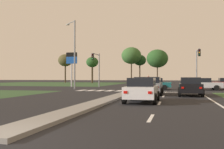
# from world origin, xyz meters

# --- Properties ---
(ground_plane) EXTENTS (200.00, 200.00, 0.00)m
(ground_plane) POSITION_xyz_m (0.00, 30.00, 0.00)
(ground_plane) COLOR black
(grass_verge_far_left) EXTENTS (35.00, 35.00, 0.01)m
(grass_verge_far_left) POSITION_xyz_m (-25.50, 54.50, 0.00)
(grass_verge_far_left) COLOR #2D4C28
(grass_verge_far_left) RESTS_ON ground
(median_island_near) EXTENTS (1.20, 22.00, 0.14)m
(median_island_near) POSITION_xyz_m (0.00, 11.00, 0.07)
(median_island_near) COLOR gray
(median_island_near) RESTS_ON ground
(median_island_far) EXTENTS (1.20, 36.00, 0.14)m
(median_island_far) POSITION_xyz_m (0.00, 55.00, 0.07)
(median_island_far) COLOR #ADA89E
(median_island_far) RESTS_ON ground
(lane_dash_near) EXTENTS (0.14, 2.00, 0.01)m
(lane_dash_near) POSITION_xyz_m (3.50, 4.80, 0.01)
(lane_dash_near) COLOR silver
(lane_dash_near) RESTS_ON ground
(lane_dash_second) EXTENTS (0.14, 2.00, 0.01)m
(lane_dash_second) POSITION_xyz_m (3.50, 10.80, 0.01)
(lane_dash_second) COLOR silver
(lane_dash_second) RESTS_ON ground
(lane_dash_third) EXTENTS (0.14, 2.00, 0.01)m
(lane_dash_third) POSITION_xyz_m (3.50, 16.80, 0.01)
(lane_dash_third) COLOR silver
(lane_dash_third) RESTS_ON ground
(lane_dash_fourth) EXTENTS (0.14, 2.00, 0.01)m
(lane_dash_fourth) POSITION_xyz_m (3.50, 22.80, 0.01)
(lane_dash_fourth) COLOR silver
(lane_dash_fourth) RESTS_ON ground
(edge_line_right) EXTENTS (0.14, 24.00, 0.01)m
(edge_line_right) POSITION_xyz_m (6.85, 12.00, 0.01)
(edge_line_right) COLOR silver
(edge_line_right) RESTS_ON ground
(stop_bar_near) EXTENTS (6.40, 0.50, 0.01)m
(stop_bar_near) POSITION_xyz_m (3.80, 23.00, 0.01)
(stop_bar_near) COLOR silver
(stop_bar_near) RESTS_ON ground
(crosswalk_bar_near) EXTENTS (0.70, 2.80, 0.01)m
(crosswalk_bar_near) POSITION_xyz_m (-6.40, 24.80, 0.01)
(crosswalk_bar_near) COLOR silver
(crosswalk_bar_near) RESTS_ON ground
(crosswalk_bar_second) EXTENTS (0.70, 2.80, 0.01)m
(crosswalk_bar_second) POSITION_xyz_m (-5.25, 24.80, 0.01)
(crosswalk_bar_second) COLOR silver
(crosswalk_bar_second) RESTS_ON ground
(crosswalk_bar_third) EXTENTS (0.70, 2.80, 0.01)m
(crosswalk_bar_third) POSITION_xyz_m (-4.10, 24.80, 0.01)
(crosswalk_bar_third) COLOR silver
(crosswalk_bar_third) RESTS_ON ground
(crosswalk_bar_fourth) EXTENTS (0.70, 2.80, 0.01)m
(crosswalk_bar_fourth) POSITION_xyz_m (-2.95, 24.80, 0.01)
(crosswalk_bar_fourth) COLOR silver
(crosswalk_bar_fourth) RESTS_ON ground
(crosswalk_bar_fifth) EXTENTS (0.70, 2.80, 0.01)m
(crosswalk_bar_fifth) POSITION_xyz_m (-1.80, 24.80, 0.01)
(crosswalk_bar_fifth) COLOR silver
(crosswalk_bar_fifth) RESTS_ON ground
(crosswalk_bar_sixth) EXTENTS (0.70, 2.80, 0.01)m
(crosswalk_bar_sixth) POSITION_xyz_m (-0.65, 24.80, 0.01)
(crosswalk_bar_sixth) COLOR silver
(crosswalk_bar_sixth) RESTS_ON ground
(crosswalk_bar_seventh) EXTENTS (0.70, 2.80, 0.01)m
(crosswalk_bar_seventh) POSITION_xyz_m (0.50, 24.80, 0.01)
(crosswalk_bar_seventh) COLOR silver
(crosswalk_bar_seventh) RESTS_ON ground
(car_white_near) EXTENTS (2.00, 4.31, 1.53)m
(car_white_near) POSITION_xyz_m (2.40, 11.27, 0.78)
(car_white_near) COLOR silver
(car_white_near) RESTS_ON ground
(car_grey_second) EXTENTS (2.08, 4.50, 1.59)m
(car_grey_second) POSITION_xyz_m (2.32, 18.77, 0.81)
(car_grey_second) COLOR slate
(car_grey_second) RESTS_ON ground
(car_black_third) EXTENTS (1.98, 4.18, 1.55)m
(car_black_third) POSITION_xyz_m (5.66, 17.98, 0.79)
(car_black_third) COLOR black
(car_black_third) RESTS_ON ground
(car_silver_fourth) EXTENTS (4.51, 2.08, 1.47)m
(car_silver_fourth) POSITION_xyz_m (7.69, 28.74, 0.76)
(car_silver_fourth) COLOR #B7B7BC
(car_silver_fourth) RESTS_ON ground
(car_teal_sixth) EXTENTS (4.55, 2.10, 1.47)m
(car_teal_sixth) POSITION_xyz_m (1.78, 28.53, 0.76)
(car_teal_sixth) COLOR #19565B
(car_teal_sixth) RESTS_ON ground
(car_blue_seventh) EXTENTS (1.95, 4.55, 1.59)m
(car_blue_seventh) POSITION_xyz_m (-2.44, 46.24, 0.81)
(car_blue_seventh) COLOR navy
(car_blue_seventh) RESTS_ON ground
(traffic_signal_far_left) EXTENTS (0.32, 3.89, 5.42)m
(traffic_signal_far_left) POSITION_xyz_m (-7.60, 35.21, 3.69)
(traffic_signal_far_left) COLOR gray
(traffic_signal_far_left) RESTS_ON ground
(traffic_signal_far_right) EXTENTS (0.32, 5.02, 5.61)m
(traffic_signal_far_right) POSITION_xyz_m (7.60, 34.78, 3.89)
(traffic_signal_far_right) COLOR gray
(traffic_signal_far_right) RESTS_ON ground
(street_lamp_second) EXTENTS (2.00, 1.77, 9.05)m
(street_lamp_second) POSITION_xyz_m (-8.56, 27.82, 5.09)
(street_lamp_second) COLOR gray
(street_lamp_second) RESTS_ON ground
(pedestrian_at_median) EXTENTS (0.34, 0.34, 1.75)m
(pedestrian_at_median) POSITION_xyz_m (-0.08, 41.56, 1.20)
(pedestrian_at_median) COLOR #232833
(pedestrian_at_median) RESTS_ON median_island_far
(fuel_price_totem) EXTENTS (1.80, 0.24, 5.58)m
(fuel_price_totem) POSITION_xyz_m (-11.88, 35.37, 4.07)
(fuel_price_totem) COLOR silver
(fuel_price_totem) RESTS_ON ground
(treeline_near) EXTENTS (4.14, 4.14, 8.22)m
(treeline_near) POSITION_xyz_m (-26.45, 67.07, 6.41)
(treeline_near) COLOR #423323
(treeline_near) RESTS_ON ground
(treeline_second) EXTENTS (3.21, 3.21, 6.93)m
(treeline_second) POSITION_xyz_m (-16.88, 62.52, 5.46)
(treeline_second) COLOR #423323
(treeline_second) RESTS_ON ground
(treeline_third) EXTENTS (5.23, 5.23, 9.50)m
(treeline_third) POSITION_xyz_m (-6.75, 64.72, 7.26)
(treeline_third) COLOR #423323
(treeline_third) RESTS_ON ground
(treeline_fourth) EXTENTS (3.41, 3.41, 7.62)m
(treeline_fourth) POSITION_xyz_m (-4.81, 66.91, 6.11)
(treeline_fourth) COLOR #423323
(treeline_fourth) RESTS_ON ground
(treeline_fifth) EXTENTS (5.32, 5.32, 8.47)m
(treeline_fifth) POSITION_xyz_m (0.20, 62.02, 6.20)
(treeline_fifth) COLOR #423323
(treeline_fifth) RESTS_ON ground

